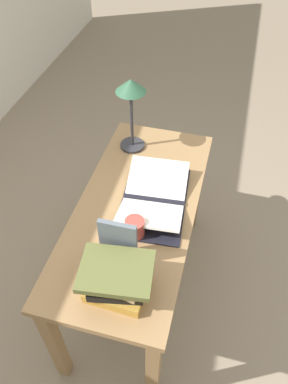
# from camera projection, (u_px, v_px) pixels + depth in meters

# --- Properties ---
(ground_plane) EXTENTS (12.00, 12.00, 0.00)m
(ground_plane) POSITION_uv_depth(u_px,v_px,m) (138.00, 285.00, 2.43)
(ground_plane) COLOR gray
(reading_desk) EXTENTS (1.31, 0.59, 0.77)m
(reading_desk) POSITION_uv_depth(u_px,v_px,m) (137.00, 222.00, 1.97)
(reading_desk) COLOR #937047
(reading_desk) RESTS_ON ground_plane
(open_book) EXTENTS (0.55, 0.36, 0.09)m
(open_book) POSITION_uv_depth(u_px,v_px,m) (154.00, 198.00, 1.88)
(open_book) COLOR black
(open_book) RESTS_ON reading_desk
(book_stack_tall) EXTENTS (0.25, 0.31, 0.15)m
(book_stack_tall) POSITION_uv_depth(u_px,v_px,m) (117.00, 279.00, 1.50)
(book_stack_tall) COLOR #BC8933
(book_stack_tall) RESTS_ON reading_desk
(book_standing_upright) EXTENTS (0.02, 0.16, 0.25)m
(book_standing_upright) POSITION_uv_depth(u_px,v_px,m) (118.00, 243.00, 1.57)
(book_standing_upright) COLOR slate
(book_standing_upright) RESTS_ON reading_desk
(reading_lamp) EXTENTS (0.16, 0.16, 0.44)m
(reading_lamp) POSITION_uv_depth(u_px,v_px,m) (131.00, 96.00, 1.96)
(reading_lamp) COLOR #2D2D33
(reading_lamp) RESTS_ON reading_desk
(coffee_mug) EXTENTS (0.09, 0.12, 0.10)m
(coffee_mug) POSITION_uv_depth(u_px,v_px,m) (134.00, 228.00, 1.72)
(coffee_mug) COLOR #B74238
(coffee_mug) RESTS_ON reading_desk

